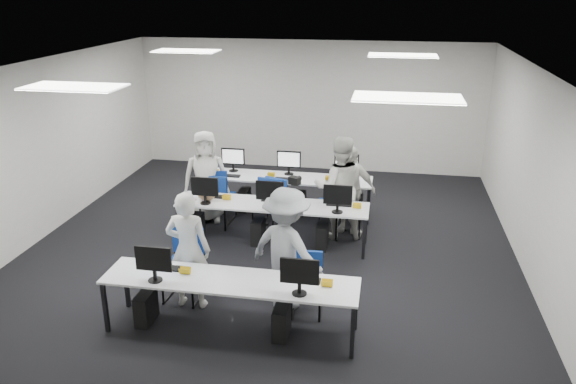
% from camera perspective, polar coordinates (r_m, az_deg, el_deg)
% --- Properties ---
extents(room, '(9.00, 9.02, 3.00)m').
position_cam_1_polar(room, '(8.90, -1.92, 2.94)').
color(room, black).
rests_on(room, ground).
extents(ceiling_panels, '(5.20, 4.60, 0.02)m').
position_cam_1_polar(ceiling_panels, '(8.57, -2.04, 12.46)').
color(ceiling_panels, white).
rests_on(ceiling_panels, room).
extents(desk_front, '(3.20, 0.70, 0.73)m').
position_cam_1_polar(desk_front, '(7.08, -5.91, -9.21)').
color(desk_front, silver).
rests_on(desk_front, ground).
extents(desk_mid, '(3.20, 0.70, 0.73)m').
position_cam_1_polar(desk_mid, '(9.36, -1.61, -1.49)').
color(desk_mid, silver).
rests_on(desk_mid, ground).
extents(desk_back, '(3.20, 0.70, 0.73)m').
position_cam_1_polar(desk_back, '(10.64, -0.08, 1.27)').
color(desk_back, silver).
rests_on(desk_back, ground).
extents(equipment_front, '(2.51, 0.41, 1.19)m').
position_cam_1_polar(equipment_front, '(7.28, -7.34, -11.33)').
color(equipment_front, '#0D4FAB').
rests_on(equipment_front, desk_front).
extents(equipment_mid, '(2.91, 0.41, 1.19)m').
position_cam_1_polar(equipment_mid, '(9.50, -2.74, -3.26)').
color(equipment_mid, white).
rests_on(equipment_mid, desk_mid).
extents(equipment_back, '(2.91, 0.41, 1.19)m').
position_cam_1_polar(equipment_back, '(10.74, 0.94, -0.38)').
color(equipment_back, white).
rests_on(equipment_back, desk_back).
extents(chair_0, '(0.52, 0.56, 0.99)m').
position_cam_1_polar(chair_0, '(8.07, -10.47, -8.50)').
color(chair_0, navy).
rests_on(chair_0, ground).
extents(chair_1, '(0.43, 0.47, 0.83)m').
position_cam_1_polar(chair_1, '(7.63, 1.92, -10.41)').
color(chair_1, navy).
rests_on(chair_1, ground).
extents(chair_2, '(0.56, 0.59, 0.98)m').
position_cam_1_polar(chair_2, '(10.30, -7.48, -1.78)').
color(chair_2, navy).
rests_on(chair_2, ground).
extents(chair_3, '(0.62, 0.64, 0.95)m').
position_cam_1_polar(chair_3, '(9.97, -1.80, -2.45)').
color(chair_3, navy).
rests_on(chair_3, ground).
extents(chair_4, '(0.59, 0.61, 0.92)m').
position_cam_1_polar(chair_4, '(9.88, 5.76, -2.80)').
color(chair_4, navy).
rests_on(chair_4, ground).
extents(chair_5, '(0.50, 0.53, 0.93)m').
position_cam_1_polar(chair_5, '(10.53, -6.85, -1.35)').
color(chair_5, navy).
rests_on(chair_5, ground).
extents(chair_6, '(0.53, 0.57, 0.97)m').
position_cam_1_polar(chair_6, '(10.25, -1.43, -1.75)').
color(chair_6, navy).
rests_on(chair_6, ground).
extents(chair_7, '(0.56, 0.59, 0.90)m').
position_cam_1_polar(chair_7, '(10.19, 4.58, -2.07)').
color(chair_7, navy).
rests_on(chair_7, ground).
extents(handbag, '(0.35, 0.26, 0.26)m').
position_cam_1_polar(handbag, '(9.54, -8.25, -0.11)').
color(handbag, '#A88256').
rests_on(handbag, desk_mid).
extents(student_0, '(0.61, 0.40, 1.66)m').
position_cam_1_polar(student_0, '(7.64, -10.08, -5.83)').
color(student_0, beige).
rests_on(student_0, ground).
extents(student_1, '(0.97, 0.81, 1.80)m').
position_cam_1_polar(student_1, '(9.63, 5.23, 0.47)').
color(student_1, beige).
rests_on(student_1, ground).
extents(student_2, '(0.96, 0.78, 1.70)m').
position_cam_1_polar(student_2, '(10.39, -8.32, 1.56)').
color(student_2, beige).
rests_on(student_2, ground).
extents(student_3, '(0.96, 0.49, 1.56)m').
position_cam_1_polar(student_3, '(9.91, 6.25, 0.29)').
color(student_3, beige).
rests_on(student_3, ground).
extents(photographer, '(1.27, 1.04, 1.72)m').
position_cam_1_polar(photographer, '(7.48, -0.14, -5.86)').
color(photographer, gray).
rests_on(photographer, ground).
extents(dslr_camera, '(0.20, 0.22, 0.10)m').
position_cam_1_polar(dslr_camera, '(7.26, 0.67, 1.16)').
color(dslr_camera, black).
rests_on(dslr_camera, photographer).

